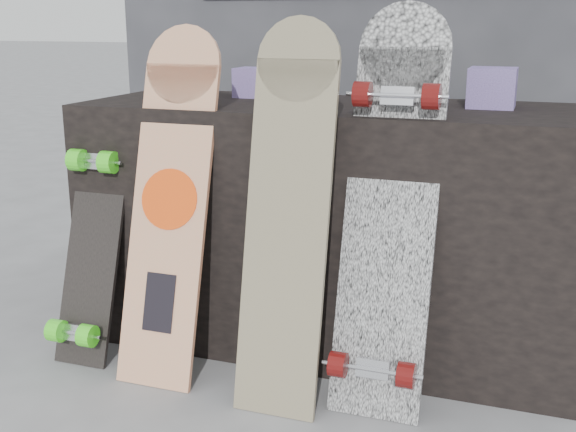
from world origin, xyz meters
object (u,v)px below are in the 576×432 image
at_px(vendor_table, 330,225).
at_px(skateboard_dark, 92,232).
at_px(longboard_geisha, 171,194).
at_px(longboard_celtic, 288,205).
at_px(longboard_cascadia, 391,202).

relative_size(vendor_table, skateboard_dark, 1.99).
relative_size(longboard_geisha, longboard_celtic, 0.98).
bearing_deg(longboard_celtic, longboard_geisha, 170.41).
xyz_separation_m(vendor_table, longboard_cascadia, (0.26, -0.32, 0.18)).
bearing_deg(longboard_celtic, skateboard_dark, 174.31).
height_order(longboard_celtic, skateboard_dark, longboard_celtic).
relative_size(longboard_geisha, skateboard_dark, 1.31).
relative_size(longboard_celtic, skateboard_dark, 1.34).
bearing_deg(longboard_celtic, longboard_cascadia, 21.22).
bearing_deg(skateboard_dark, vendor_table, 27.17).
distance_m(longboard_celtic, longboard_cascadia, 0.28).
height_order(vendor_table, longboard_geisha, longboard_geisha).
relative_size(longboard_geisha, longboard_cascadia, 0.94).
relative_size(vendor_table, longboard_celtic, 1.49).
xyz_separation_m(vendor_table, longboard_geisha, (-0.40, -0.35, 0.15)).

